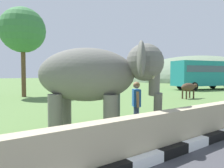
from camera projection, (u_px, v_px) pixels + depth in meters
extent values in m
cube|color=white|center=(146.00, 161.00, 4.34)|extent=(0.90, 0.20, 0.24)
cube|color=black|center=(173.00, 151.00, 4.87)|extent=(0.90, 0.20, 0.24)
cube|color=white|center=(196.00, 144.00, 5.40)|extent=(0.90, 0.20, 0.24)
cube|color=black|center=(214.00, 137.00, 5.93)|extent=(0.90, 0.20, 0.24)
cube|color=tan|center=(106.00, 146.00, 4.09)|extent=(28.00, 0.36, 1.00)
cylinder|color=#65645E|center=(114.00, 111.00, 7.12)|extent=(0.44, 0.44, 1.30)
cylinder|color=#65645E|center=(111.00, 117.00, 6.22)|extent=(0.44, 0.44, 1.30)
cylinder|color=#65645E|center=(65.00, 110.00, 7.29)|extent=(0.44, 0.44, 1.30)
cylinder|color=#65645E|center=(55.00, 115.00, 6.40)|extent=(0.44, 0.44, 1.30)
ellipsoid|color=#65645E|center=(86.00, 75.00, 6.70)|extent=(3.37, 3.26, 1.70)
sphere|color=#65645E|center=(145.00, 62.00, 6.49)|extent=(1.16, 1.16, 1.16)
ellipsoid|color=#D84C8C|center=(155.00, 57.00, 6.45)|extent=(0.70, 0.72, 0.44)
ellipsoid|color=#65645E|center=(140.00, 62.00, 7.28)|extent=(0.78, 0.83, 1.00)
ellipsoid|color=#65645E|center=(141.00, 59.00, 5.73)|extent=(0.78, 0.83, 1.00)
cylinder|color=#65645E|center=(154.00, 80.00, 6.48)|extent=(0.59, 0.60, 0.99)
cylinder|color=#65645E|center=(158.00, 106.00, 6.51)|extent=(0.44, 0.45, 0.83)
cone|color=beige|center=(152.00, 77.00, 6.76)|extent=(0.48, 0.51, 0.22)
cone|color=beige|center=(153.00, 77.00, 6.21)|extent=(0.48, 0.51, 0.22)
cylinder|color=navy|center=(136.00, 118.00, 7.24)|extent=(0.15, 0.15, 0.82)
cylinder|color=navy|center=(137.00, 119.00, 7.04)|extent=(0.15, 0.15, 0.82)
cube|color=#1E59B2|center=(136.00, 98.00, 7.11)|extent=(0.42, 0.47, 0.58)
cylinder|color=#9E7251|center=(135.00, 98.00, 7.37)|extent=(0.14, 0.15, 0.52)
cylinder|color=#9E7251|center=(138.00, 100.00, 6.85)|extent=(0.15, 0.17, 0.53)
sphere|color=#9E7251|center=(137.00, 85.00, 7.09)|extent=(0.23, 0.23, 0.23)
cube|color=teal|center=(204.00, 73.00, 26.17)|extent=(8.74, 4.53, 3.00)
cube|color=#3F5160|center=(204.00, 69.00, 26.15)|extent=(8.10, 4.40, 0.76)
cylinder|color=black|center=(213.00, 85.00, 28.29)|extent=(1.04, 0.54, 1.00)
cylinder|color=black|center=(181.00, 85.00, 26.33)|extent=(1.04, 0.54, 1.00)
cylinder|color=black|center=(194.00, 86.00, 24.19)|extent=(1.04, 0.54, 1.00)
cylinder|color=#473323|center=(190.00, 94.00, 16.78)|extent=(0.12, 0.12, 0.65)
cylinder|color=#473323|center=(194.00, 94.00, 16.49)|extent=(0.12, 0.12, 0.65)
cylinder|color=#473323|center=(182.00, 95.00, 16.28)|extent=(0.12, 0.12, 0.65)
cylinder|color=#473323|center=(186.00, 95.00, 15.98)|extent=(0.12, 0.12, 0.65)
ellipsoid|color=#473323|center=(188.00, 87.00, 16.36)|extent=(1.52, 0.65, 0.66)
ellipsoid|color=#473323|center=(195.00, 86.00, 16.87)|extent=(0.41, 0.27, 0.32)
cylinder|color=brown|center=(23.00, 70.00, 17.68)|extent=(0.36, 0.36, 4.57)
sphere|color=#39773F|center=(23.00, 30.00, 17.53)|extent=(3.74, 3.74, 3.74)
ellipsoid|color=slate|center=(198.00, 81.00, 59.99)|extent=(42.96, 34.37, 14.11)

